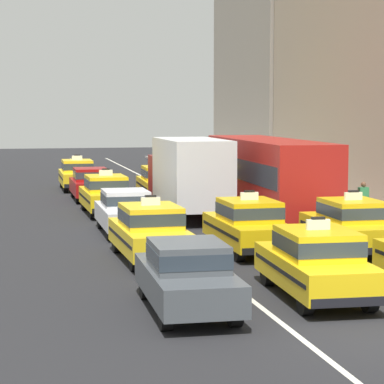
% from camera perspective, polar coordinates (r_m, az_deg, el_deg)
% --- Properties ---
extents(ground_plane, '(160.00, 160.00, 0.00)m').
position_cam_1_polar(ground_plane, '(16.95, 12.88, -9.66)').
color(ground_plane, '#232326').
extents(lane_stripe_left_center, '(0.14, 80.00, 0.01)m').
position_cam_1_polar(lane_stripe_left_center, '(35.44, -3.57, -1.48)').
color(lane_stripe_left_center, silver).
rests_on(lane_stripe_left_center, ground).
extents(lane_stripe_center_right, '(0.14, 80.00, 0.01)m').
position_cam_1_polar(lane_stripe_center_right, '(36.08, 1.45, -1.34)').
color(lane_stripe_center_right, silver).
rests_on(lane_stripe_center_right, ground).
extents(sidewalk_curb, '(4.00, 90.00, 0.15)m').
position_cam_1_polar(sidewalk_curb, '(33.28, 12.98, -1.96)').
color(sidewalk_curb, '#9E9993').
rests_on(sidewalk_curb, ground).
extents(sedan_left_nearest, '(1.85, 4.34, 1.58)m').
position_cam_1_polar(sedan_left_nearest, '(18.19, -0.32, -5.71)').
color(sedan_left_nearest, black).
rests_on(sedan_left_nearest, ground).
extents(taxi_left_second, '(1.94, 4.61, 1.96)m').
position_cam_1_polar(taxi_left_second, '(24.32, -2.92, -2.72)').
color(taxi_left_second, black).
rests_on(taxi_left_second, ground).
extents(sedan_left_third, '(1.77, 4.30, 1.58)m').
position_cam_1_polar(sedan_left_third, '(29.62, -4.64, -1.27)').
color(sedan_left_third, black).
rests_on(sedan_left_third, ground).
extents(taxi_left_fourth, '(1.90, 4.59, 1.96)m').
position_cam_1_polar(taxi_left_fourth, '(35.17, -5.99, -0.12)').
color(taxi_left_fourth, black).
rests_on(taxi_left_fourth, ground).
extents(sedan_left_fifth, '(1.76, 4.30, 1.58)m').
position_cam_1_polar(sedan_left_fifth, '(40.73, -7.04, 0.63)').
color(sedan_left_fifth, black).
rests_on(sedan_left_fifth, ground).
extents(taxi_left_sixth, '(1.85, 4.57, 1.96)m').
position_cam_1_polar(taxi_left_sixth, '(46.04, -7.94, 1.25)').
color(taxi_left_sixth, black).
rests_on(taxi_left_sixth, ground).
extents(taxi_center_nearest, '(1.99, 4.63, 1.96)m').
position_cam_1_polar(taxi_center_nearest, '(19.71, 8.57, -4.79)').
color(taxi_center_nearest, black).
rests_on(taxi_center_nearest, ground).
extents(taxi_center_second, '(1.86, 4.58, 1.96)m').
position_cam_1_polar(taxi_center_second, '(25.77, 3.90, -2.25)').
color(taxi_center_second, black).
rests_on(taxi_center_second, ground).
extents(box_truck_center_third, '(2.30, 6.96, 3.27)m').
position_cam_1_polar(box_truck_center_third, '(33.77, -0.29, 1.20)').
color(box_truck_center_third, black).
rests_on(box_truck_center_third, ground).
extents(taxi_center_fourth, '(1.95, 4.61, 1.96)m').
position_cam_1_polar(taxi_center_fourth, '(40.61, -2.24, 0.70)').
color(taxi_center_fourth, black).
rests_on(taxi_center_fourth, ground).
extents(taxi_right_second, '(1.84, 4.57, 1.96)m').
position_cam_1_polar(taxi_right_second, '(26.17, 10.96, -2.22)').
color(taxi_right_second, black).
rests_on(taxi_right_second, ground).
extents(bus_right_third, '(2.74, 11.25, 3.22)m').
position_cam_1_polar(bus_right_third, '(34.18, 5.24, 1.30)').
color(bus_right_third, black).
rests_on(bus_right_third, ground).
extents(taxi_right_fourth, '(1.86, 4.58, 1.96)m').
position_cam_1_polar(taxi_right_fourth, '(43.40, 1.13, 1.03)').
color(taxi_right_fourth, black).
rests_on(taxi_right_fourth, ground).
extents(pedestrian_mid_block, '(0.47, 0.24, 1.62)m').
position_cam_1_polar(pedestrian_mid_block, '(31.42, 11.77, -0.76)').
color(pedestrian_mid_block, '#23232D').
rests_on(pedestrian_mid_block, sidewalk_curb).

